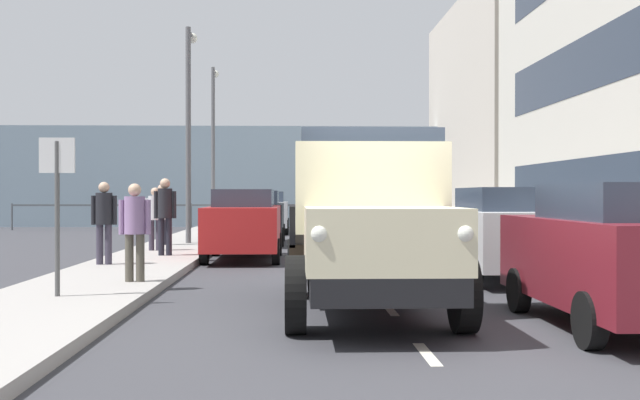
{
  "coord_description": "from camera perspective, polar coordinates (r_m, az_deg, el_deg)",
  "views": [
    {
      "loc": [
        1.32,
        8.59,
        1.59
      ],
      "look_at": [
        0.64,
        -12.0,
        1.45
      ],
      "focal_mm": 43.05,
      "sensor_mm": 36.0,
      "label": 1
    }
  ],
  "objects": [
    {
      "name": "ground_plane",
      "position": [
        17.79,
        2.37,
        -4.74
      ],
      "size": [
        80.0,
        80.0,
        0.0
      ],
      "primitive_type": "plane",
      "color": "#38383D"
    },
    {
      "name": "sidewalk_left",
      "position": [
        18.71,
        16.77,
        -4.27
      ],
      "size": [
        2.3,
        35.42,
        0.15
      ],
      "primitive_type": "cube",
      "color": "#9E9993",
      "rests_on": "ground_plane"
    },
    {
      "name": "sidewalk_right",
      "position": [
        18.05,
        -12.59,
        -4.43
      ],
      "size": [
        2.3,
        35.42,
        0.15
      ],
      "primitive_type": "cube",
      "color": "#9E9993",
      "rests_on": "ground_plane"
    },
    {
      "name": "road_centreline_markings",
      "position": [
        17.38,
        2.47,
        -4.84
      ],
      "size": [
        0.12,
        31.28,
        0.01
      ],
      "color": "silver",
      "rests_on": "ground_plane"
    },
    {
      "name": "building_far_block",
      "position": [
        35.66,
        16.11,
        5.96
      ],
      "size": [
        7.68,
        13.31,
        10.12
      ],
      "color": "beige",
      "rests_on": "ground_plane"
    },
    {
      "name": "sea_horizon",
      "position": [
        38.41,
        0.07,
        1.75
      ],
      "size": [
        80.0,
        0.8,
        5.0
      ],
      "primitive_type": "cube",
      "color": "gray",
      "rests_on": "ground_plane"
    },
    {
      "name": "seawall_railing",
      "position": [
        34.81,
        0.27,
        -0.72
      ],
      "size": [
        28.08,
        0.08,
        1.2
      ],
      "color": "#4C5156",
      "rests_on": "ground_plane"
    },
    {
      "name": "truck_vintage_cream",
      "position": [
        10.09,
        3.66,
        -1.95
      ],
      "size": [
        2.17,
        5.64,
        2.43
      ],
      "color": "black",
      "rests_on": "ground_plane"
    },
    {
      "name": "car_maroon_kerbside_near",
      "position": [
        9.79,
        21.46,
        -3.71
      ],
      "size": [
        1.88,
        4.01,
        1.72
      ],
      "color": "maroon",
      "rests_on": "ground_plane"
    },
    {
      "name": "car_white_kerbside_1",
      "position": [
        14.63,
        13.46,
        -2.34
      ],
      "size": [
        1.81,
        3.98,
        1.72
      ],
      "color": "white",
      "rests_on": "ground_plane"
    },
    {
      "name": "car_red_oppositeside_0",
      "position": [
        18.77,
        -5.68,
        -1.73
      ],
      "size": [
        1.8,
        4.15,
        1.72
      ],
      "color": "#B21E1E",
      "rests_on": "ground_plane"
    },
    {
      "name": "car_black_oppositeside_1",
      "position": [
        24.76,
        -4.76,
        -1.21
      ],
      "size": [
        1.81,
        4.7,
        1.72
      ],
      "color": "black",
      "rests_on": "ground_plane"
    },
    {
      "name": "car_silver_oppositeside_2",
      "position": [
        31.51,
        -4.15,
        -0.87
      ],
      "size": [
        1.98,
        4.07,
        1.72
      ],
      "color": "#B7BABF",
      "rests_on": "ground_plane"
    },
    {
      "name": "pedestrian_couple_a",
      "position": [
        13.06,
        -13.61,
        -1.75
      ],
      "size": [
        0.53,
        0.34,
        1.63
      ],
      "color": "#4C473D",
      "rests_on": "sidewalk_right"
    },
    {
      "name": "pedestrian_with_bag",
      "position": [
        16.44,
        -15.76,
        -1.14
      ],
      "size": [
        0.53,
        0.34,
        1.71
      ],
      "color": "#383342",
      "rests_on": "sidewalk_right"
    },
    {
      "name": "pedestrian_strolling",
      "position": [
        18.55,
        -11.44,
        -0.71
      ],
      "size": [
        0.53,
        0.34,
        1.83
      ],
      "color": "black",
      "rests_on": "sidewalk_right"
    },
    {
      "name": "pedestrian_near_railing",
      "position": [
        20.27,
        -12.17,
        -0.99
      ],
      "size": [
        0.53,
        0.34,
        1.63
      ],
      "color": "#383342",
      "rests_on": "sidewalk_right"
    },
    {
      "name": "pedestrian_by_lamp",
      "position": [
        22.5,
        -11.69,
        -0.68
      ],
      "size": [
        0.53,
        0.34,
        1.74
      ],
      "color": "black",
      "rests_on": "sidewalk_right"
    },
    {
      "name": "lamp_post_promenade",
      "position": [
        23.49,
        -9.71,
        6.27
      ],
      "size": [
        0.32,
        1.14,
        6.46
      ],
      "color": "#59595B",
      "rests_on": "sidewalk_right"
    },
    {
      "name": "lamp_post_far",
      "position": [
        33.33,
        -7.93,
        4.93
      ],
      "size": [
        0.32,
        1.14,
        6.91
      ],
      "color": "#59595B",
      "rests_on": "sidewalk_right"
    },
    {
      "name": "street_sign",
      "position": [
        11.48,
        -18.96,
        0.84
      ],
      "size": [
        0.5,
        0.07,
        2.25
      ],
      "color": "#4C4C4C",
      "rests_on": "sidewalk_right"
    }
  ]
}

